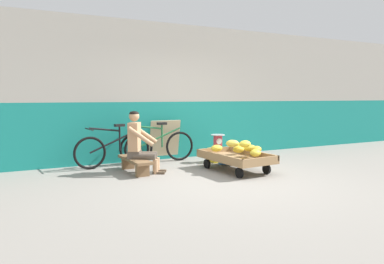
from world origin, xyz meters
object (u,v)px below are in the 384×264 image
at_px(vendor_seated, 139,142).
at_px(bicycle_far_left, 158,146).
at_px(banana_cart, 236,158).
at_px(shopping_bag, 223,159).
at_px(plastic_crate, 218,155).
at_px(bicycle_near_left, 115,149).
at_px(sign_board, 165,140).
at_px(low_bench, 135,162).
at_px(weighing_scale, 218,141).

relative_size(vendor_seated, bicycle_far_left, 0.69).
height_order(banana_cart, shopping_bag, banana_cart).
height_order(banana_cart, plastic_crate, banana_cart).
height_order(bicycle_near_left, sign_board, sign_board).
bearing_deg(low_bench, bicycle_near_left, 103.98).
relative_size(bicycle_near_left, shopping_bag, 6.90).
bearing_deg(banana_cart, shopping_bag, 77.10).
distance_m(banana_cart, shopping_bag, 0.72).
xyz_separation_m(bicycle_far_left, sign_board, (0.27, 0.25, 0.09)).
xyz_separation_m(bicycle_near_left, shopping_bag, (2.08, -0.75, -0.23)).
bearing_deg(banana_cart, weighing_scale, 78.64).
xyz_separation_m(vendor_seated, plastic_crate, (1.87, 0.32, -0.42)).
distance_m(bicycle_near_left, sign_board, 1.25).
distance_m(bicycle_far_left, sign_board, 0.37).
height_order(banana_cart, bicycle_near_left, bicycle_near_left).
bearing_deg(low_bench, vendor_seated, -30.59).
bearing_deg(plastic_crate, shopping_bag, -97.73).
xyz_separation_m(low_bench, bicycle_far_left, (0.76, 0.80, 0.15)).
height_order(banana_cart, low_bench, banana_cart).
bearing_deg(plastic_crate, vendor_seated, -170.31).
height_order(vendor_seated, weighing_scale, vendor_seated).
height_order(plastic_crate, bicycle_near_left, bicycle_near_left).
bearing_deg(vendor_seated, shopping_bag, 0.51).
distance_m(vendor_seated, sign_board, 1.45).
bearing_deg(bicycle_near_left, plastic_crate, -11.88).
bearing_deg(shopping_bag, sign_board, 129.29).
bearing_deg(plastic_crate, bicycle_far_left, 156.12).
bearing_deg(shopping_bag, banana_cart, -102.90).
relative_size(plastic_crate, weighing_scale, 1.20).
distance_m(weighing_scale, bicycle_far_left, 1.30).
bearing_deg(weighing_scale, shopping_bag, -97.76).
xyz_separation_m(vendor_seated, bicycle_near_left, (-0.26, 0.77, -0.21)).
xyz_separation_m(vendor_seated, weighing_scale, (1.87, 0.32, -0.11)).
height_order(vendor_seated, plastic_crate, vendor_seated).
height_order(bicycle_far_left, shopping_bag, bicycle_far_left).
xyz_separation_m(banana_cart, bicycle_far_left, (-0.99, 1.52, 0.11)).
height_order(vendor_seated, bicycle_near_left, vendor_seated).
bearing_deg(sign_board, banana_cart, -67.83).
relative_size(low_bench, plastic_crate, 3.08).
bearing_deg(shopping_bag, low_bench, 179.15).
height_order(plastic_crate, weighing_scale, weighing_scale).
height_order(low_bench, weighing_scale, weighing_scale).
xyz_separation_m(vendor_seated, sign_board, (0.95, 1.09, -0.13)).
bearing_deg(shopping_bag, plastic_crate, 82.27).
bearing_deg(bicycle_far_left, weighing_scale, -23.92).
bearing_deg(vendor_seated, sign_board, 48.93).
relative_size(banana_cart, sign_board, 1.69).
height_order(banana_cart, weighing_scale, weighing_scale).
relative_size(bicycle_near_left, bicycle_far_left, 1.00).
xyz_separation_m(bicycle_far_left, shopping_bag, (1.14, -0.83, -0.23)).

